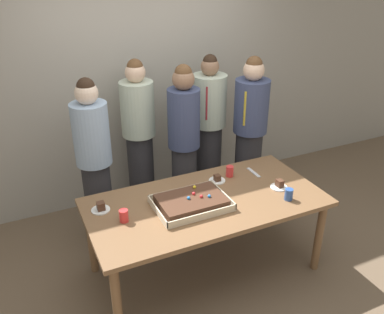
% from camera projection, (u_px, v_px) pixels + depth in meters
% --- Properties ---
extents(ground_plane, '(12.00, 12.00, 0.00)m').
position_uv_depth(ground_plane, '(205.00, 268.00, 3.78)').
color(ground_plane, brown).
extents(interior_back_panel, '(8.00, 0.12, 3.00)m').
position_uv_depth(interior_back_panel, '(140.00, 67.00, 4.41)').
color(interior_back_panel, '#9E998E').
rests_on(interior_back_panel, ground_plane).
extents(party_table, '(1.99, 0.98, 0.74)m').
position_uv_depth(party_table, '(206.00, 208.00, 3.49)').
color(party_table, brown).
rests_on(party_table, ground_plane).
extents(sheet_cake, '(0.60, 0.43, 0.11)m').
position_uv_depth(sheet_cake, '(191.00, 202.00, 3.35)').
color(sheet_cake, beige).
rests_on(sheet_cake, party_table).
extents(plated_slice_near_left, '(0.15, 0.15, 0.08)m').
position_uv_depth(plated_slice_near_left, '(101.00, 208.00, 3.30)').
color(plated_slice_near_left, white).
rests_on(plated_slice_near_left, party_table).
extents(plated_slice_near_right, '(0.15, 0.15, 0.07)m').
position_uv_depth(plated_slice_near_right, '(279.00, 185.00, 3.63)').
color(plated_slice_near_right, white).
rests_on(plated_slice_near_right, party_table).
extents(plated_slice_far_left, '(0.15, 0.15, 0.07)m').
position_uv_depth(plated_slice_far_left, '(217.00, 179.00, 3.73)').
color(plated_slice_far_left, white).
rests_on(plated_slice_far_left, party_table).
extents(drink_cup_nearest, '(0.07, 0.07, 0.10)m').
position_uv_depth(drink_cup_nearest, '(230.00, 171.00, 3.81)').
color(drink_cup_nearest, red).
rests_on(drink_cup_nearest, party_table).
extents(drink_cup_middle, '(0.07, 0.07, 0.10)m').
position_uv_depth(drink_cup_middle, '(289.00, 194.00, 3.44)').
color(drink_cup_middle, '#2D5199').
rests_on(drink_cup_middle, party_table).
extents(drink_cup_far_end, '(0.07, 0.07, 0.10)m').
position_uv_depth(drink_cup_far_end, '(124.00, 216.00, 3.16)').
color(drink_cup_far_end, red).
rests_on(drink_cup_far_end, party_table).
extents(cake_server_utensil, '(0.03, 0.20, 0.01)m').
position_uv_depth(cake_server_utensil, '(254.00, 172.00, 3.88)').
color(cake_server_utensil, silver).
rests_on(cake_server_utensil, party_table).
extents(person_serving_front, '(0.32, 0.32, 1.67)m').
position_uv_depth(person_serving_front, '(184.00, 142.00, 4.16)').
color(person_serving_front, '#28282D').
rests_on(person_serving_front, ground_plane).
extents(person_green_shirt_behind, '(0.35, 0.35, 1.69)m').
position_uv_depth(person_green_shirt_behind, '(139.00, 136.00, 4.31)').
color(person_green_shirt_behind, '#28282D').
rests_on(person_green_shirt_behind, ground_plane).
extents(person_striped_tie_right, '(0.37, 0.37, 1.68)m').
position_uv_depth(person_striped_tie_right, '(209.00, 129.00, 4.54)').
color(person_striped_tie_right, '#28282D').
rests_on(person_striped_tie_right, ground_plane).
extents(person_far_right_suit, '(0.33, 0.33, 1.65)m').
position_uv_depth(person_far_right_suit, '(94.00, 161.00, 3.82)').
color(person_far_right_suit, '#28282D').
rests_on(person_far_right_suit, ground_plane).
extents(person_back_corner, '(0.36, 0.36, 1.69)m').
position_uv_depth(person_back_corner, '(250.00, 133.00, 4.39)').
color(person_back_corner, '#28282D').
rests_on(person_back_corner, ground_plane).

